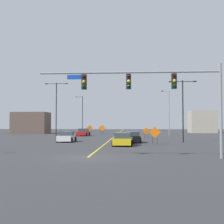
# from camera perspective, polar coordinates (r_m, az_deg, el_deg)

# --- Properties ---
(ground) EXTENTS (213.89, 213.89, 0.00)m
(ground) POSITION_cam_1_polar(r_m,az_deg,el_deg) (20.21, -4.88, -9.04)
(ground) COLOR #38383A
(road_centre_stripe) EXTENTS (0.16, 118.83, 0.01)m
(road_centre_stripe) POSITION_cam_1_polar(r_m,az_deg,el_deg) (79.35, 1.55, -4.08)
(road_centre_stripe) COLOR yellow
(road_centre_stripe) RESTS_ON ground
(traffic_signal_assembly) EXTENTS (12.64, 0.44, 6.49)m
(traffic_signal_assembly) POSITION_cam_1_polar(r_m,az_deg,el_deg) (20.05, 8.12, 4.99)
(traffic_signal_assembly) COLOR gray
(traffic_signal_assembly) RESTS_ON ground
(street_lamp_far_right) EXTENTS (3.52, 0.24, 7.92)m
(street_lamp_far_right) POSITION_cam_1_polar(r_m,az_deg,el_deg) (37.50, 13.97, 1.29)
(street_lamp_far_right) COLOR black
(street_lamp_far_right) RESTS_ON ground
(street_lamp_near_right) EXTENTS (1.60, 0.24, 8.89)m
(street_lamp_near_right) POSITION_cam_1_polar(r_m,az_deg,el_deg) (56.43, 11.22, 0.19)
(street_lamp_near_right) COLOR gray
(street_lamp_near_right) RESTS_ON ground
(street_lamp_mid_right) EXTENTS (4.05, 0.24, 9.57)m
(street_lamp_mid_right) POSITION_cam_1_polar(r_m,az_deg,el_deg) (51.01, -11.07, 1.32)
(street_lamp_mid_right) COLOR black
(street_lamp_mid_right) RESTS_ON ground
(street_lamp_near_left) EXTENTS (2.08, 0.24, 9.95)m
(street_lamp_near_left) POSITION_cam_1_polar(r_m,az_deg,el_deg) (79.02, -6.00, -0.14)
(street_lamp_near_left) COLOR black
(street_lamp_near_left) RESTS_ON ground
(construction_sign_median_near) EXTENTS (1.38, 0.16, 2.08)m
(construction_sign_median_near) POSITION_cam_1_polar(r_m,az_deg,el_deg) (69.43, -4.45, -3.24)
(construction_sign_median_near) COLOR orange
(construction_sign_median_near) RESTS_ON ground
(construction_sign_left_lane) EXTENTS (1.13, 0.09, 1.77)m
(construction_sign_left_lane) POSITION_cam_1_polar(r_m,az_deg,el_deg) (46.40, 6.82, -3.90)
(construction_sign_left_lane) COLOR orange
(construction_sign_left_lane) RESTS_ON ground
(construction_sign_left_shoulder) EXTENTS (1.40, 0.25, 2.07)m
(construction_sign_left_shoulder) POSITION_cam_1_polar(r_m,az_deg,el_deg) (66.42, -1.91, -3.30)
(construction_sign_left_shoulder) COLOR orange
(construction_sign_left_shoulder) RESTS_ON ground
(construction_sign_right_shoulder) EXTENTS (1.30, 0.27, 2.05)m
(construction_sign_right_shoulder) POSITION_cam_1_polar(r_m,az_deg,el_deg) (33.20, 8.57, -4.17)
(construction_sign_right_shoulder) COLOR orange
(construction_sign_right_shoulder) RESTS_ON ground
(construction_sign_median_far) EXTENTS (1.29, 0.35, 1.95)m
(construction_sign_median_far) POSITION_cam_1_polar(r_m,az_deg,el_deg) (72.35, -2.15, -3.28)
(construction_sign_median_far) COLOR orange
(construction_sign_median_far) RESTS_ON ground
(car_white_far) EXTENTS (2.11, 3.86, 1.37)m
(car_white_far) POSITION_cam_1_polar(r_m,az_deg,el_deg) (37.91, -9.04, -4.94)
(car_white_far) COLOR white
(car_white_far) RESTS_ON ground
(car_black_mid) EXTENTS (2.17, 4.31, 1.41)m
(car_black_mid) POSITION_cam_1_polar(r_m,az_deg,el_deg) (36.12, 4.09, -5.03)
(car_black_mid) COLOR black
(car_black_mid) RESTS_ON ground
(car_yellow_approaching) EXTENTS (2.27, 4.55, 1.40)m
(car_yellow_approaching) POSITION_cam_1_polar(r_m,az_deg,el_deg) (31.11, 2.23, -5.52)
(car_yellow_approaching) COLOR gold
(car_yellow_approaching) RESTS_ON ground
(car_red_passing) EXTENTS (2.23, 4.66, 1.44)m
(car_red_passing) POSITION_cam_1_polar(r_m,az_deg,el_deg) (56.65, -5.75, -4.07)
(car_red_passing) COLOR red
(car_red_passing) RESTS_ON ground
(roadside_building_west) EXTENTS (8.39, 5.61, 5.18)m
(roadside_building_west) POSITION_cam_1_polar(r_m,az_deg,el_deg) (72.43, -15.87, -2.10)
(roadside_building_west) COLOR brown
(roadside_building_west) RESTS_ON ground
(roadside_building_east) EXTENTS (6.54, 5.42, 5.75)m
(roadside_building_east) POSITION_cam_1_polar(r_m,az_deg,el_deg) (78.30, 17.55, -1.89)
(roadside_building_east) COLOR #B2A893
(roadside_building_east) RESTS_ON ground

